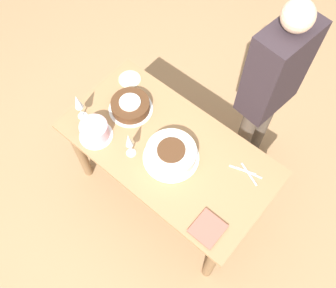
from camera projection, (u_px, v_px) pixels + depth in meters
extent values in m
plane|color=#A87F56|center=(168.00, 192.00, 3.05)|extent=(12.00, 12.00, 0.00)
cube|color=#9E754C|center=(168.00, 149.00, 2.39)|extent=(1.39, 0.74, 0.03)
cylinder|color=brown|center=(262.00, 197.00, 2.64)|extent=(0.07, 0.07, 0.74)
cylinder|color=brown|center=(133.00, 103.00, 3.02)|extent=(0.07, 0.07, 0.74)
cylinder|color=brown|center=(212.00, 262.00, 2.43)|extent=(0.07, 0.07, 0.74)
cylinder|color=brown|center=(80.00, 152.00, 2.81)|extent=(0.07, 0.07, 0.74)
cylinder|color=white|center=(171.00, 157.00, 2.34)|extent=(0.35, 0.35, 0.01)
cylinder|color=silver|center=(171.00, 154.00, 2.30)|extent=(0.31, 0.31, 0.09)
cylinder|color=#4C2D19|center=(171.00, 150.00, 2.25)|extent=(0.17, 0.17, 0.01)
cylinder|color=white|center=(131.00, 109.00, 2.51)|extent=(0.30, 0.30, 0.01)
cylinder|color=#4C2D19|center=(130.00, 106.00, 2.48)|extent=(0.26, 0.26, 0.07)
cylinder|color=silver|center=(130.00, 102.00, 2.44)|extent=(0.14, 0.14, 0.01)
cylinder|color=white|center=(96.00, 135.00, 2.41)|extent=(0.22, 0.22, 0.01)
cylinder|color=#E5B2C6|center=(95.00, 130.00, 2.36)|extent=(0.18, 0.18, 0.11)
cylinder|color=silver|center=(83.00, 116.00, 2.49)|extent=(0.06, 0.06, 0.00)
cylinder|color=silver|center=(81.00, 111.00, 2.44)|extent=(0.01, 0.01, 0.10)
cone|color=silver|center=(78.00, 102.00, 2.34)|extent=(0.05, 0.05, 0.12)
cylinder|color=silver|center=(131.00, 153.00, 2.35)|extent=(0.06, 0.06, 0.00)
cylinder|color=silver|center=(130.00, 149.00, 2.30)|extent=(0.01, 0.01, 0.11)
cone|color=silver|center=(129.00, 140.00, 2.21)|extent=(0.05, 0.05, 0.12)
cylinder|color=beige|center=(130.00, 79.00, 2.63)|extent=(0.16, 0.16, 0.01)
cube|color=silver|center=(242.00, 170.00, 2.30)|extent=(0.16, 0.07, 0.00)
cube|color=silver|center=(249.00, 173.00, 2.29)|extent=(0.17, 0.05, 0.00)
cube|color=silver|center=(249.00, 174.00, 2.28)|extent=(0.16, 0.08, 0.00)
cube|color=#B75B4C|center=(208.00, 229.00, 2.12)|extent=(0.17, 0.18, 0.02)
cylinder|color=#4C4238|center=(263.00, 122.00, 2.91)|extent=(0.11, 0.11, 0.78)
cylinder|color=#4C4238|center=(244.00, 138.00, 2.84)|extent=(0.11, 0.11, 0.78)
cube|color=#2D2328|center=(277.00, 69.00, 2.25)|extent=(0.27, 0.42, 0.65)
sphere|color=#DBB293|center=(298.00, 16.00, 1.88)|extent=(0.18, 0.18, 0.18)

